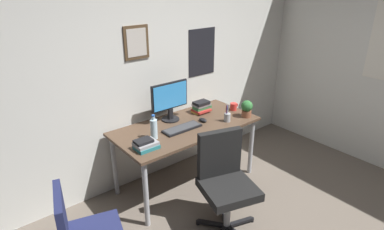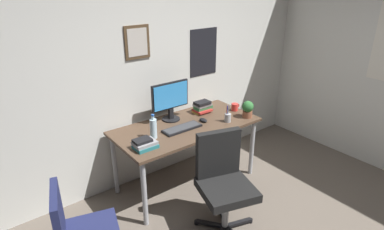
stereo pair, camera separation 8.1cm
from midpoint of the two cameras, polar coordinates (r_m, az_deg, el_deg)
wall_back at (r=3.65m, az=-4.92°, el=8.66°), size 4.40×0.10×2.60m
desk at (r=3.52m, az=-0.33°, el=-2.88°), size 1.58×0.76×0.74m
office_chair at (r=3.00m, az=6.31°, el=-11.10°), size 0.58×0.59×0.95m
monitor at (r=3.53m, az=-3.19°, el=2.75°), size 0.46×0.20×0.43m
keyboard at (r=3.39m, az=-1.06°, el=-2.35°), size 0.43×0.15×0.03m
computer_mouse at (r=3.56m, az=2.66°, el=-0.91°), size 0.06×0.11×0.04m
water_bottle at (r=3.19m, az=-6.12°, el=-2.34°), size 0.07×0.07×0.25m
coffee_mug_near at (r=3.89m, az=8.17°, el=1.41°), size 0.12×0.08×0.09m
potted_plant at (r=3.70m, az=10.43°, el=1.10°), size 0.13×0.13×0.20m
pen_cup at (r=3.57m, az=6.98°, el=-0.39°), size 0.07×0.07×0.20m
book_stack_left at (r=3.80m, az=2.46°, el=1.45°), size 0.22×0.16×0.14m
book_stack_right at (r=3.04m, az=-7.62°, el=-5.11°), size 0.21×0.16×0.09m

